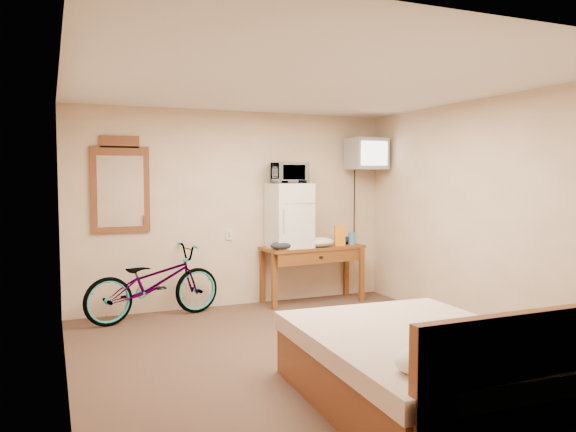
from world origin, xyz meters
The scene contains 13 objects.
room centered at (0.00, 0.00, 1.25)m, with size 4.60×4.64×2.50m.
desk centered at (0.99, 2.00, 0.63)m, with size 1.40×0.64×0.75m.
mini_fridge centered at (0.66, 2.04, 1.16)m, with size 0.52×0.51×0.83m.
microwave centered at (0.66, 2.04, 1.71)m, with size 0.49×0.33×0.27m, color white.
snack_bag centered at (1.35, 1.95, 0.89)m, with size 0.14×0.08×0.27m, color orange.
blue_cup centered at (1.56, 1.99, 0.83)m, with size 0.09×0.09×0.16m, color #3C89CE.
cloth_cream centered at (1.03, 1.92, 0.81)m, with size 0.41×0.32×0.13m, color white.
cloth_dark_a centered at (0.46, 1.84, 0.80)m, with size 0.27×0.20×0.10m, color black.
cloth_dark_b centered at (1.53, 2.10, 0.80)m, with size 0.22×0.18×0.10m, color black.
crt_television centered at (1.79, 2.02, 1.97)m, with size 0.49×0.58×0.42m.
wall_mirror centered at (-1.42, 2.27, 1.55)m, with size 0.67×0.04×1.15m.
bicycle centered at (-1.10, 1.95, 0.43)m, with size 0.57×1.64×0.86m, color black.
bed centered at (0.26, -1.37, 0.29)m, with size 1.64×2.11×0.90m.
Camera 1 is at (-2.19, -4.61, 1.66)m, focal length 35.00 mm.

